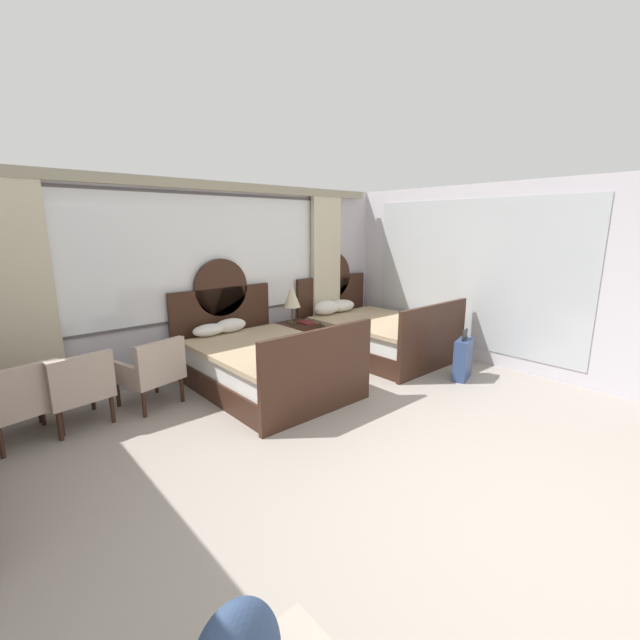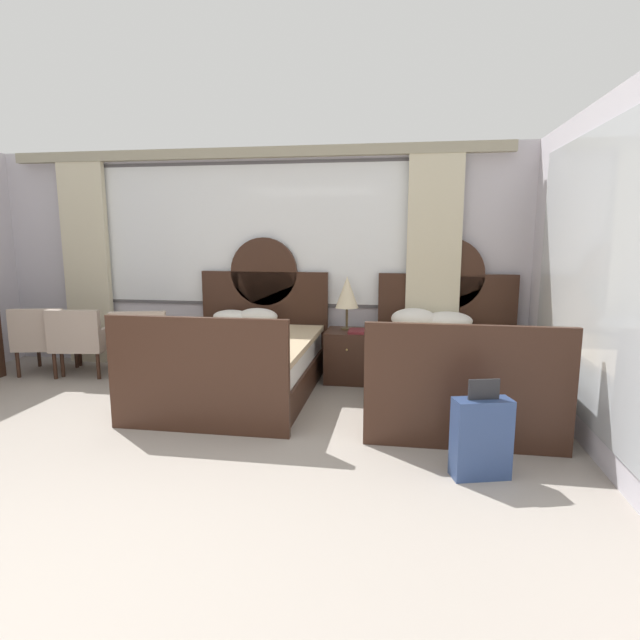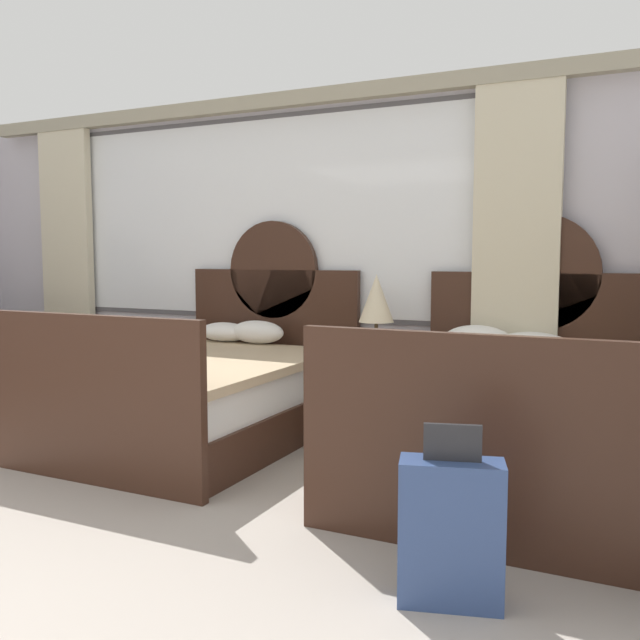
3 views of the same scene
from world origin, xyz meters
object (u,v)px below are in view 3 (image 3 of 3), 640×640
object	(u,v)px
nightstand_between_beds	(377,395)
armchair_by_window_left	(106,359)
bed_near_window	(204,391)
suitcase_on_floor	(451,531)
armchair_by_window_right	(4,351)
book_on_nightstand	(384,358)
table_lamp_on_nightstand	(376,299)
bed_near_mirror	(510,422)
armchair_by_window_centre	(41,354)

from	to	relation	value
nightstand_between_beds	armchair_by_window_left	distance (m)	2.41
bed_near_window	suitcase_on_floor	distance (m)	2.75
armchair_by_window_right	nightstand_between_beds	bearing A→B (deg)	4.47
nightstand_between_beds	bed_near_window	bearing A→B (deg)	-148.85
nightstand_between_beds	armchair_by_window_left	xyz separation A→B (m)	(-2.39, -0.28, 0.15)
book_on_nightstand	armchair_by_window_right	bearing A→B (deg)	-177.25
table_lamp_on_nightstand	nightstand_between_beds	bearing A→B (deg)	-60.38
bed_near_mirror	armchair_by_window_left	size ratio (longest dim) A/B	2.70
bed_near_mirror	bed_near_window	bearing A→B (deg)	-179.70
bed_near_mirror	table_lamp_on_nightstand	size ratio (longest dim) A/B	3.59
book_on_nightstand	armchair_by_window_left	xyz separation A→B (m)	(-2.48, -0.18, -0.15)
nightstand_between_beds	armchair_by_window_centre	xyz separation A→B (m)	(-3.17, -0.29, 0.15)
bed_near_mirror	armchair_by_window_right	world-z (taller)	bed_near_mirror
armchair_by_window_right	bed_near_window	bearing A→B (deg)	-8.47
suitcase_on_floor	armchair_by_window_right	bearing A→B (deg)	157.95
armchair_by_window_left	bed_near_window	bearing A→B (deg)	-16.50
book_on_nightstand	nightstand_between_beds	bearing A→B (deg)	131.19
armchair_by_window_centre	suitcase_on_floor	distance (m)	4.74
table_lamp_on_nightstand	book_on_nightstand	distance (m)	0.47
bed_near_mirror	armchair_by_window_left	xyz separation A→B (m)	(-3.48, 0.37, 0.09)
bed_near_mirror	armchair_by_window_left	distance (m)	3.50
nightstand_between_beds	armchair_by_window_right	distance (m)	3.67
nightstand_between_beds	bed_near_mirror	bearing A→B (deg)	-30.94
book_on_nightstand	suitcase_on_floor	xyz separation A→B (m)	(1.06, -2.13, -0.31)
bed_near_window	armchair_by_window_left	world-z (taller)	bed_near_window
armchair_by_window_centre	armchair_by_window_right	size ratio (longest dim) A/B	1.00
table_lamp_on_nightstand	armchair_by_window_right	world-z (taller)	table_lamp_on_nightstand
bed_near_window	table_lamp_on_nightstand	distance (m)	1.45
bed_near_mirror	armchair_by_window_right	bearing A→B (deg)	175.56
bed_near_window	armchair_by_window_right	xyz separation A→B (m)	(-2.55, 0.38, 0.10)
armchair_by_window_left	book_on_nightstand	bearing A→B (deg)	4.14
armchair_by_window_centre	suitcase_on_floor	size ratio (longest dim) A/B	1.16
bed_near_window	book_on_nightstand	xyz separation A→B (m)	(1.19, 0.56, 0.25)
table_lamp_on_nightstand	book_on_nightstand	size ratio (longest dim) A/B	2.36
table_lamp_on_nightstand	armchair_by_window_centre	xyz separation A→B (m)	(-3.13, -0.36, -0.57)
bed_near_mirror	armchair_by_window_centre	world-z (taller)	bed_near_mirror
bed_near_window	bed_near_mirror	size ratio (longest dim) A/B	1.00
book_on_nightstand	armchair_by_window_left	size ratio (longest dim) A/B	0.32
armchair_by_window_left	armchair_by_window_right	world-z (taller)	same
bed_near_window	nightstand_between_beds	distance (m)	1.29
book_on_nightstand	bed_near_window	bearing A→B (deg)	-154.85
bed_near_window	book_on_nightstand	distance (m)	1.34
bed_near_mirror	nightstand_between_beds	distance (m)	1.27
bed_near_window	nightstand_between_beds	size ratio (longest dim) A/B	3.77
table_lamp_on_nightstand	armchair_by_window_right	bearing A→B (deg)	-174.38
armchair_by_window_left	bed_near_mirror	bearing A→B (deg)	-6.06
bed_near_mirror	suitcase_on_floor	bearing A→B (deg)	-87.78
nightstand_between_beds	suitcase_on_floor	world-z (taller)	suitcase_on_floor
table_lamp_on_nightstand	armchair_by_window_left	world-z (taller)	table_lamp_on_nightstand
armchair_by_window_centre	suitcase_on_floor	bearing A→B (deg)	-24.24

